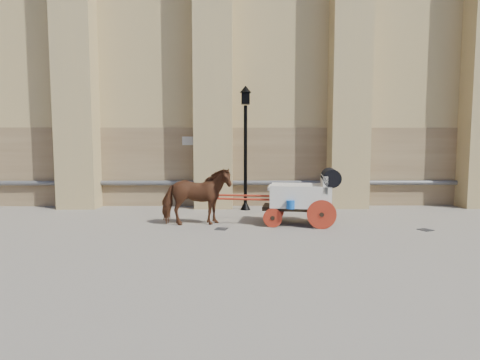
{
  "coord_description": "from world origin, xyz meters",
  "views": [
    {
      "loc": [
        -0.17,
        -10.31,
        2.24
      ],
      "look_at": [
        -0.06,
        0.45,
        1.31
      ],
      "focal_mm": 28.0,
      "sensor_mm": 36.0,
      "label": 1
    }
  ],
  "objects": [
    {
      "name": "ground",
      "position": [
        0.0,
        0.0,
        0.0
      ],
      "size": [
        90.0,
        90.0,
        0.0
      ],
      "primitive_type": "plane",
      "color": "slate",
      "rests_on": "ground"
    },
    {
      "name": "cathedral",
      "position": [
        2.07,
        7.81,
        9.01
      ],
      "size": [
        44.8,
        9.2,
        19.2
      ],
      "color": "tan",
      "rests_on": "ground"
    },
    {
      "name": "horse",
      "position": [
        -1.32,
        0.39,
        0.83
      ],
      "size": [
        2.07,
        1.15,
        1.67
      ],
      "primitive_type": "imported",
      "rotation": [
        0.0,
        0.0,
        1.7
      ],
      "color": "#592E1C",
      "rests_on": "ground"
    },
    {
      "name": "carriage",
      "position": [
        1.83,
        0.46,
        0.89
      ],
      "size": [
        3.87,
        1.61,
        1.64
      ],
      "rotation": [
        0.0,
        0.0,
        -0.17
      ],
      "color": "black",
      "rests_on": "ground"
    },
    {
      "name": "street_lamp",
      "position": [
        0.17,
        3.08,
        2.37
      ],
      "size": [
        0.41,
        0.41,
        4.42
      ],
      "color": "black",
      "rests_on": "ground"
    },
    {
      "name": "drain_grate_near",
      "position": [
        -0.57,
        -0.15,
        0.01
      ],
      "size": [
        0.39,
        0.39,
        0.01
      ],
      "primitive_type": "cube",
      "rotation": [
        0.0,
        0.0,
        -0.26
      ],
      "color": "black",
      "rests_on": "ground"
    },
    {
      "name": "drain_grate_far",
      "position": [
        5.0,
        -0.33,
        0.01
      ],
      "size": [
        0.42,
        0.42,
        0.01
      ],
      "primitive_type": "cube",
      "rotation": [
        0.0,
        0.0,
        0.42
      ],
      "color": "black",
      "rests_on": "ground"
    }
  ]
}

